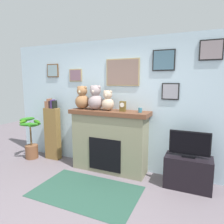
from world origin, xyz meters
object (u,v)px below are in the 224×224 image
(bookshelf, at_px, (52,131))
(fireplace, at_px, (109,140))
(tv_stand, at_px, (188,172))
(candle_jar, at_px, (140,110))
(potted_plant, at_px, (31,141))
(television, at_px, (190,145))
(teddy_bear_grey, at_px, (82,98))
(teddy_bear_brown, at_px, (108,101))
(mantel_clock, at_px, (123,106))
(teddy_bear_cream, at_px, (96,99))

(bookshelf, bearing_deg, fireplace, -0.93)
(tv_stand, xyz_separation_m, candle_jar, (-0.87, 0.06, 1.00))
(potted_plant, height_order, television, television)
(teddy_bear_grey, bearing_deg, teddy_bear_brown, 0.01)
(bookshelf, xyz_separation_m, mantel_clock, (1.74, -0.04, 0.68))
(television, distance_m, teddy_bear_brown, 1.65)
(candle_jar, height_order, teddy_bear_grey, teddy_bear_grey)
(television, height_order, teddy_bear_brown, teddy_bear_brown)
(fireplace, distance_m, teddy_bear_grey, 1.01)
(mantel_clock, bearing_deg, television, -2.81)
(bookshelf, height_order, potted_plant, bookshelf)
(mantel_clock, bearing_deg, teddy_bear_grey, 179.96)
(fireplace, distance_m, candle_jar, 0.90)
(fireplace, relative_size, bookshelf, 1.14)
(mantel_clock, distance_m, teddy_bear_grey, 0.90)
(potted_plant, height_order, teddy_bear_grey, teddy_bear_grey)
(fireplace, relative_size, mantel_clock, 8.34)
(tv_stand, height_order, teddy_bear_grey, teddy_bear_grey)
(bookshelf, xyz_separation_m, tv_stand, (2.94, -0.10, -0.37))
(teddy_bear_grey, height_order, teddy_bear_brown, teddy_bear_grey)
(fireplace, bearing_deg, mantel_clock, -3.77)
(fireplace, height_order, candle_jar, candle_jar)
(bookshelf, bearing_deg, television, -1.98)
(candle_jar, xyz_separation_m, mantel_clock, (-0.34, -0.00, 0.05))
(teddy_bear_grey, xyz_separation_m, teddy_bear_brown, (0.58, 0.00, -0.04))
(bookshelf, xyz_separation_m, television, (2.94, -0.10, 0.11))
(tv_stand, relative_size, television, 1.16)
(potted_plant, relative_size, mantel_clock, 5.00)
(television, relative_size, teddy_bear_cream, 1.33)
(tv_stand, height_order, candle_jar, candle_jar)
(fireplace, height_order, mantel_clock, mantel_clock)
(potted_plant, height_order, teddy_bear_brown, teddy_bear_brown)
(candle_jar, relative_size, teddy_bear_cream, 0.18)
(tv_stand, bearing_deg, fireplace, 177.06)
(teddy_bear_cream, bearing_deg, bookshelf, 177.93)
(candle_jar, height_order, teddy_bear_cream, teddy_bear_cream)
(television, bearing_deg, teddy_bear_brown, 177.74)
(potted_plant, xyz_separation_m, teddy_bear_cream, (1.63, 0.15, 1.03))
(candle_jar, distance_m, teddy_bear_cream, 0.93)
(fireplace, bearing_deg, potted_plant, -174.96)
(television, distance_m, mantel_clock, 1.33)
(teddy_bear_cream, relative_size, teddy_bear_brown, 1.24)
(fireplace, xyz_separation_m, tv_stand, (1.49, -0.08, -0.35))
(candle_jar, bearing_deg, tv_stand, -3.88)
(fireplace, bearing_deg, tv_stand, -2.94)
(potted_plant, xyz_separation_m, teddy_bear_grey, (1.32, 0.15, 1.02))
(bookshelf, distance_m, potted_plant, 0.56)
(tv_stand, xyz_separation_m, teddy_bear_brown, (-1.52, 0.06, 1.13))
(potted_plant, xyz_separation_m, teddy_bear_brown, (1.90, 0.15, 0.99))
(mantel_clock, bearing_deg, bookshelf, 178.60)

